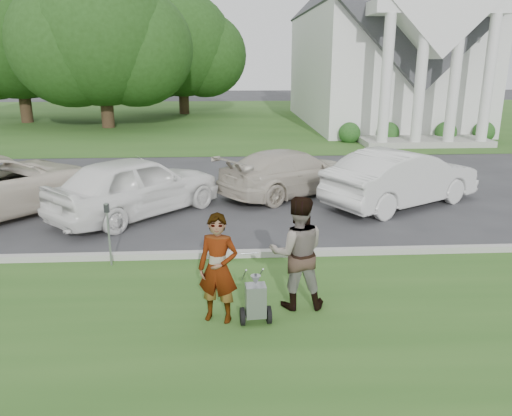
{
  "coord_description": "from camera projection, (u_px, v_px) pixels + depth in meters",
  "views": [
    {
      "loc": [
        -0.67,
        -9.31,
        4.04
      ],
      "look_at": [
        -0.14,
        0.0,
        1.25
      ],
      "focal_mm": 35.0,
      "sensor_mm": 36.0,
      "label": 1
    }
  ],
  "objects": [
    {
      "name": "ground",
      "position": [
        263.0,
        267.0,
        10.1
      ],
      "size": [
        120.0,
        120.0,
        0.0
      ],
      "primitive_type": "plane",
      "color": "#333335",
      "rests_on": "ground"
    },
    {
      "name": "grass_strip",
      "position": [
        278.0,
        349.0,
        7.22
      ],
      "size": [
        80.0,
        7.0,
        0.01
      ],
      "primitive_type": "cube",
      "color": "#2C541D",
      "rests_on": "ground"
    },
    {
      "name": "church_lawn",
      "position": [
        237.0,
        118.0,
        35.93
      ],
      "size": [
        80.0,
        30.0,
        0.01
      ],
      "primitive_type": "cube",
      "color": "#2C541D",
      "rests_on": "ground"
    },
    {
      "name": "curb",
      "position": [
        261.0,
        254.0,
        10.6
      ],
      "size": [
        80.0,
        0.18,
        0.15
      ],
      "primitive_type": "cube",
      "color": "#9E9E93",
      "rests_on": "ground"
    },
    {
      "name": "church",
      "position": [
        382.0,
        28.0,
        31.0
      ],
      "size": [
        9.19,
        19.0,
        24.1
      ],
      "color": "white",
      "rests_on": "ground"
    },
    {
      "name": "tree_left",
      "position": [
        101.0,
        40.0,
        29.24
      ],
      "size": [
        10.63,
        8.4,
        9.71
      ],
      "color": "#332316",
      "rests_on": "ground"
    },
    {
      "name": "tree_far",
      "position": [
        16.0,
        32.0,
        31.62
      ],
      "size": [
        11.64,
        9.2,
        10.73
      ],
      "color": "#332316",
      "rests_on": "ground"
    },
    {
      "name": "tree_back",
      "position": [
        182.0,
        50.0,
        37.22
      ],
      "size": [
        9.61,
        7.6,
        8.89
      ],
      "color": "#332316",
      "rests_on": "ground"
    },
    {
      "name": "striping_cart",
      "position": [
        256.0,
        301.0,
        7.84
      ],
      "size": [
        0.51,
        0.99,
        0.9
      ],
      "rotation": [
        0.0,
        0.0,
        0.08
      ],
      "color": "black",
      "rests_on": "ground"
    },
    {
      "name": "person_left",
      "position": [
        218.0,
        269.0,
        7.8
      ],
      "size": [
        0.74,
        0.59,
        1.77
      ],
      "primitive_type": "imported",
      "rotation": [
        0.0,
        0.0,
        -0.28
      ],
      "color": "#999999",
      "rests_on": "ground"
    },
    {
      "name": "person_right",
      "position": [
        297.0,
        253.0,
        8.23
      ],
      "size": [
        0.95,
        0.74,
        1.93
      ],
      "primitive_type": "imported",
      "rotation": [
        0.0,
        0.0,
        3.13
      ],
      "color": "#999999",
      "rests_on": "ground"
    },
    {
      "name": "parking_meter_near",
      "position": [
        108.0,
        227.0,
        9.93
      ],
      "size": [
        0.1,
        0.09,
        1.33
      ],
      "color": "gray",
      "rests_on": "ground"
    },
    {
      "name": "car_b",
      "position": [
        136.0,
        186.0,
        13.24
      ],
      "size": [
        4.72,
        4.83,
        1.64
      ],
      "primitive_type": "imported",
      "rotation": [
        0.0,
        0.0,
        2.38
      ],
      "color": "white",
      "rests_on": "ground"
    },
    {
      "name": "car_c",
      "position": [
        291.0,
        172.0,
        15.4
      ],
      "size": [
        5.06,
        4.32,
        1.39
      ],
      "primitive_type": "imported",
      "rotation": [
        0.0,
        0.0,
        2.17
      ],
      "color": "beige",
      "rests_on": "ground"
    },
    {
      "name": "car_d",
      "position": [
        402.0,
        178.0,
        14.19
      ],
      "size": [
        5.08,
        3.94,
        1.61
      ],
      "primitive_type": "imported",
      "rotation": [
        0.0,
        0.0,
        2.1
      ],
      "color": "silver",
      "rests_on": "ground"
    }
  ]
}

